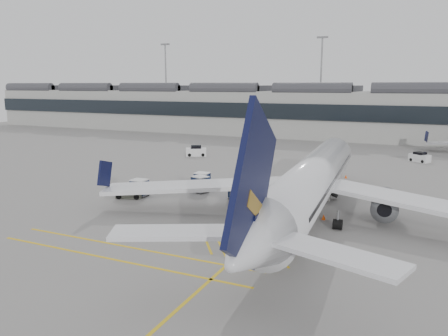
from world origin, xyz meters
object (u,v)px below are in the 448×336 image
at_px(belt_loader, 314,194).
at_px(baggage_cart_a, 236,190).
at_px(airliner_main, 311,183).
at_px(pushback_tug, 130,192).
at_px(ramp_agent_b, 248,193).
at_px(ramp_agent_a, 268,188).

distance_m(belt_loader, baggage_cart_a, 8.86).
bearing_deg(airliner_main, pushback_tug, 177.83).
bearing_deg(belt_loader, ramp_agent_b, -147.03).
relative_size(airliner_main, ramp_agent_b, 24.39).
height_order(ramp_agent_b, pushback_tug, ramp_agent_b).
height_order(baggage_cart_a, pushback_tug, baggage_cart_a).
xyz_separation_m(airliner_main, belt_loader, (-1.42, 8.00, -3.03)).
height_order(airliner_main, ramp_agent_a, airliner_main).
relative_size(belt_loader, ramp_agent_a, 2.24).
relative_size(ramp_agent_a, ramp_agent_b, 1.04).
relative_size(belt_loader, baggage_cart_a, 2.29).
bearing_deg(airliner_main, ramp_agent_a, 130.05).
distance_m(belt_loader, ramp_agent_a, 5.27).
bearing_deg(belt_loader, pushback_tug, -157.85).
relative_size(ramp_agent_b, pushback_tug, 0.58).
xyz_separation_m(ramp_agent_a, pushback_tug, (-13.82, -7.38, -0.25)).
xyz_separation_m(airliner_main, baggage_cart_a, (-9.38, 4.14, -2.61)).
bearing_deg(pushback_tug, ramp_agent_b, 1.39).
height_order(baggage_cart_a, ramp_agent_a, ramp_agent_a).
xyz_separation_m(belt_loader, pushback_tug, (-18.94, -8.55, 0.20)).
bearing_deg(pushback_tug, airliner_main, -15.12).
bearing_deg(ramp_agent_b, airliner_main, 144.93).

